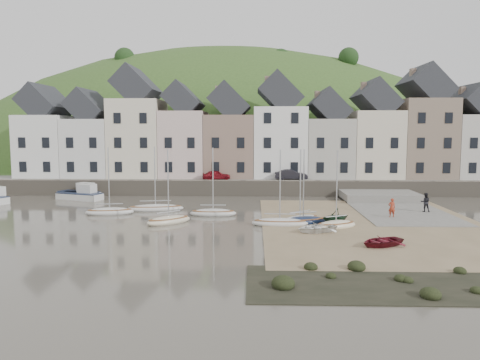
{
  "coord_description": "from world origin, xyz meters",
  "views": [
    {
      "loc": [
        1.41,
        -38.21,
        7.65
      ],
      "look_at": [
        0.0,
        6.0,
        3.0
      ],
      "focal_mm": 35.65,
      "sensor_mm": 36.0,
      "label": 1
    }
  ],
  "objects_px": {
    "car_left": "(216,175)",
    "car_right": "(291,175)",
    "rowboat_white": "(316,228)",
    "person_dark": "(425,202)",
    "person_red": "(392,208)",
    "sailboat_0": "(156,208)",
    "rowboat_red": "(381,241)",
    "rowboat_green": "(336,216)"
  },
  "relations": [
    {
      "from": "rowboat_green",
      "to": "person_red",
      "type": "distance_m",
      "value": 6.22
    },
    {
      "from": "rowboat_red",
      "to": "person_red",
      "type": "relative_size",
      "value": 1.89
    },
    {
      "from": "car_left",
      "to": "car_right",
      "type": "relative_size",
      "value": 0.86
    },
    {
      "from": "sailboat_0",
      "to": "rowboat_red",
      "type": "relative_size",
      "value": 2.03
    },
    {
      "from": "rowboat_green",
      "to": "person_red",
      "type": "xyz_separation_m",
      "value": [
        5.38,
        3.12,
        0.22
      ]
    },
    {
      "from": "rowboat_red",
      "to": "sailboat_0",
      "type": "bearing_deg",
      "value": -155.75
    },
    {
      "from": "sailboat_0",
      "to": "car_right",
      "type": "bearing_deg",
      "value": 43.5
    },
    {
      "from": "person_red",
      "to": "car_left",
      "type": "distance_m",
      "value": 23.44
    },
    {
      "from": "rowboat_white",
      "to": "car_right",
      "type": "bearing_deg",
      "value": 155.58
    },
    {
      "from": "rowboat_white",
      "to": "person_dark",
      "type": "xyz_separation_m",
      "value": [
        11.19,
        8.93,
        0.61
      ]
    },
    {
      "from": "sailboat_0",
      "to": "car_left",
      "type": "relative_size",
      "value": 1.86
    },
    {
      "from": "person_dark",
      "to": "car_right",
      "type": "relative_size",
      "value": 0.45
    },
    {
      "from": "rowboat_white",
      "to": "rowboat_red",
      "type": "height_order",
      "value": "rowboat_white"
    },
    {
      "from": "sailboat_0",
      "to": "rowboat_red",
      "type": "distance_m",
      "value": 22.41
    },
    {
      "from": "person_red",
      "to": "car_left",
      "type": "bearing_deg",
      "value": -46.05
    },
    {
      "from": "rowboat_white",
      "to": "rowboat_red",
      "type": "relative_size",
      "value": 1.02
    },
    {
      "from": "sailboat_0",
      "to": "rowboat_white",
      "type": "relative_size",
      "value": 2.0
    },
    {
      "from": "rowboat_green",
      "to": "car_left",
      "type": "bearing_deg",
      "value": -179.79
    },
    {
      "from": "person_red",
      "to": "person_dark",
      "type": "bearing_deg",
      "value": -144.75
    },
    {
      "from": "rowboat_green",
      "to": "person_red",
      "type": "bearing_deg",
      "value": 90.57
    },
    {
      "from": "person_red",
      "to": "car_left",
      "type": "relative_size",
      "value": 0.49
    },
    {
      "from": "person_red",
      "to": "car_left",
      "type": "xyz_separation_m",
      "value": [
        -16.61,
        16.49,
        1.23
      ]
    },
    {
      "from": "person_red",
      "to": "car_right",
      "type": "distance_m",
      "value": 18.17
    },
    {
      "from": "sailboat_0",
      "to": "person_dark",
      "type": "bearing_deg",
      "value": -1.04
    },
    {
      "from": "rowboat_white",
      "to": "person_red",
      "type": "bearing_deg",
      "value": 104.71
    },
    {
      "from": "car_left",
      "to": "rowboat_green",
      "type": "bearing_deg",
      "value": -164.99
    },
    {
      "from": "rowboat_white",
      "to": "person_dark",
      "type": "height_order",
      "value": "person_dark"
    },
    {
      "from": "sailboat_0",
      "to": "person_red",
      "type": "distance_m",
      "value": 21.63
    },
    {
      "from": "sailboat_0",
      "to": "car_right",
      "type": "distance_m",
      "value": 19.21
    },
    {
      "from": "rowboat_red",
      "to": "car_left",
      "type": "relative_size",
      "value": 0.92
    },
    {
      "from": "rowboat_white",
      "to": "rowboat_red",
      "type": "distance_m",
      "value": 5.63
    },
    {
      "from": "person_red",
      "to": "person_dark",
      "type": "height_order",
      "value": "person_dark"
    },
    {
      "from": "sailboat_0",
      "to": "rowboat_white",
      "type": "distance_m",
      "value": 16.91
    },
    {
      "from": "rowboat_red",
      "to": "person_red",
      "type": "xyz_separation_m",
      "value": [
        3.56,
        10.26,
        0.56
      ]
    },
    {
      "from": "rowboat_white",
      "to": "sailboat_0",
      "type": "bearing_deg",
      "value": -148.66
    },
    {
      "from": "sailboat_0",
      "to": "person_red",
      "type": "xyz_separation_m",
      "value": [
        21.36,
        -3.34,
        0.68
      ]
    },
    {
      "from": "rowboat_red",
      "to": "car_left",
      "type": "distance_m",
      "value": 29.82
    },
    {
      "from": "rowboat_white",
      "to": "person_dark",
      "type": "relative_size",
      "value": 1.8
    },
    {
      "from": "rowboat_red",
      "to": "person_dark",
      "type": "distance_m",
      "value": 15.12
    },
    {
      "from": "sailboat_0",
      "to": "rowboat_green",
      "type": "relative_size",
      "value": 2.53
    },
    {
      "from": "car_right",
      "to": "rowboat_green",
      "type": "bearing_deg",
      "value": -172.55
    },
    {
      "from": "rowboat_green",
      "to": "car_left",
      "type": "xyz_separation_m",
      "value": [
        -11.23,
        19.62,
        1.46
      ]
    }
  ]
}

